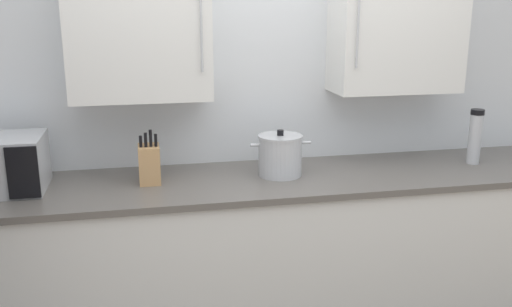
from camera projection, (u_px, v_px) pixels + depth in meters
The scene contains 5 objects.
back_wall_tiled at pixel (267, 83), 3.26m from camera, with size 4.28×0.44×2.52m.
counter_unit at pixel (280, 253), 3.17m from camera, with size 3.76×0.72×0.91m.
thermos_flask at pixel (475, 136), 3.26m from camera, with size 0.08×0.08×0.33m.
knife_block at pixel (149, 164), 2.92m from camera, with size 0.11×0.15×0.29m.
stock_pot at pixel (281, 155), 3.04m from camera, with size 0.34×0.24×0.26m.
Camera 1 is at (-0.73, -2.06, 1.82)m, focal length 38.87 mm.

